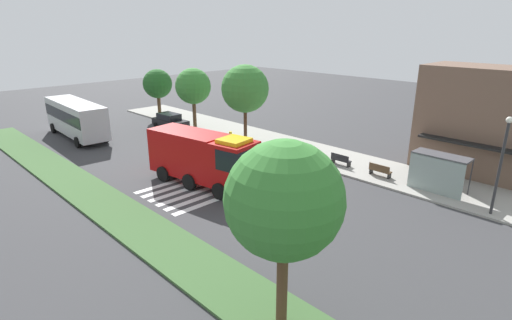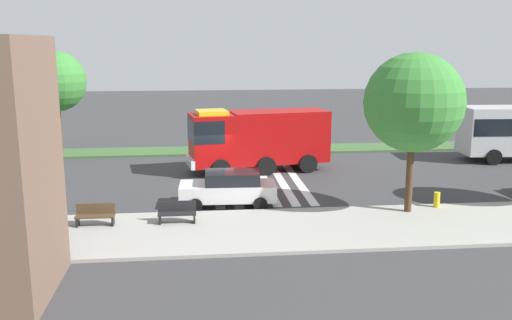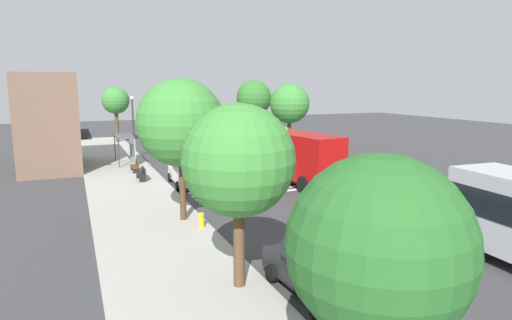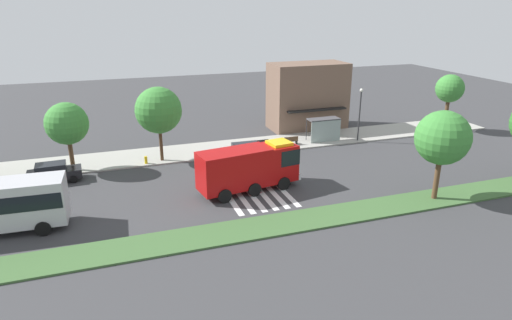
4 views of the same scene
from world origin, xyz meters
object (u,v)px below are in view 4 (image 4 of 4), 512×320
Objects in this scene: parked_car_west at (54,172)px; bench_near_shelter at (291,140)px; sidewalk_tree_west at (67,124)px; median_tree_far_west at (443,138)px; parked_car_mid at (247,151)px; fire_hydrant at (146,160)px; sidewalk_tree_center at (158,110)px; street_lamp at (360,110)px; bus_stop_shelter at (325,126)px; bench_west_of_shelter at (261,144)px; sidewalk_tree_far_east at (450,89)px; fire_truck at (251,166)px.

parked_car_west is 23.20m from bench_near_shelter.
bench_near_shelter is at bearing 1.43° from sidewalk_tree_west.
parked_car_mid is at bearing 128.77° from median_tree_far_west.
parked_car_mid is at bearing -10.12° from fire_hydrant.
sidewalk_tree_center is at bearing 10.11° from parked_car_west.
sidewalk_tree_center reaches higher than parked_car_mid.
parked_car_west is 30.84m from street_lamp.
bus_stop_shelter is 2.19× the size of bench_near_shelter.
fire_hydrant is (-19.22, -1.05, -1.40)m from bus_stop_shelter.
parked_car_west is 0.62× the size of sidewalk_tree_center.
bench_west_of_shelter is 0.23× the size of median_tree_far_west.
bus_stop_shelter is 0.53× the size of sidewalk_tree_far_east.
fire_truck is 1.40× the size of sidewalk_tree_west.
sidewalk_tree_far_east is at bearing -0.15° from parked_car_west.
median_tree_far_west is at bearing -35.77° from fire_truck.
bench_west_of_shelter is 11.22m from sidewalk_tree_center.
parked_car_west is at bearing -177.05° from sidewalk_tree_far_east.
street_lamp is 0.92× the size of sidewalk_tree_west.
fire_hydrant is at bearing -174.98° from bench_west_of_shelter.
parked_car_mid is at bearing -154.39° from bench_near_shelter.
street_lamp is at bearing -1.08° from sidewalk_tree_center.
fire_truck is 5.42× the size of bench_west_of_shelter.
sidewalk_tree_far_east reaches higher than sidewalk_tree_west.
fire_truck is at bearing -57.20° from sidewalk_tree_center.
parked_car_west is at bearing 154.37° from median_tree_far_west.
street_lamp reaches higher than bench_near_shelter.
parked_car_mid reaches higher than parked_car_west.
sidewalk_tree_center reaches higher than street_lamp.
sidewalk_tree_west reaches higher than fire_hydrant.
bench_near_shelter is at bearing 27.62° from parked_car_mid.
fire_truck is 12.56m from bench_near_shelter.
parked_car_mid is 0.65× the size of sidewalk_tree_center.
fire_hydrant is (-20.38, 15.23, -4.51)m from median_tree_far_west.
parked_car_west is at bearing -166.78° from sidewalk_tree_center.
parked_car_mid reaches higher than bench_near_shelter.
fire_hydrant is at bearing 171.89° from parked_car_mid.
median_tree_far_west reaches higher than fire_hydrant.
sidewalk_tree_west is (-15.93, 2.20, 3.58)m from parked_car_mid.
street_lamp reaches higher than parked_car_west.
street_lamp is (3.63, -0.95, 1.66)m from bus_stop_shelter.
median_tree_far_west is at bearing -99.18° from street_lamp.
median_tree_far_west is at bearing -132.72° from sidewalk_tree_far_east.
fire_truck reaches higher than parked_car_mid.
sidewalk_tree_far_east reaches higher than fire_truck.
sidewalk_tree_far_east is at bearing 1.90° from street_lamp.
street_lamp is at bearing -0.78° from sidewalk_tree_west.
fire_truck reaches higher than fire_hydrant.
parked_car_west reaches higher than fire_hydrant.
median_tree_far_west reaches higher than parked_car_west.
bus_stop_shelter is (11.66, 9.85, -0.19)m from fire_truck.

